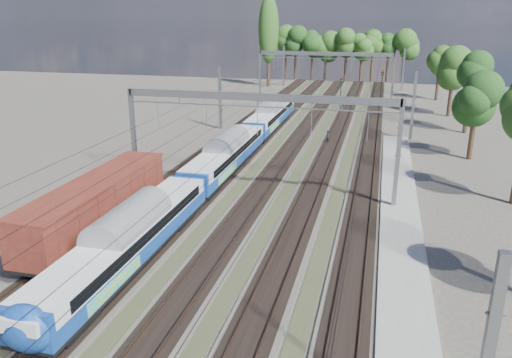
% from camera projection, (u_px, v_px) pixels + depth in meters
% --- Properties ---
extents(track_bed, '(21.00, 130.00, 0.34)m').
position_uv_depth(track_bed, '(289.00, 152.00, 57.42)').
color(track_bed, '#47423A').
rests_on(track_bed, ground).
extents(platform, '(3.00, 70.00, 0.30)m').
position_uv_depth(platform, '(403.00, 263.00, 31.61)').
color(platform, gray).
rests_on(platform, ground).
extents(catenary, '(25.65, 130.00, 9.00)m').
position_uv_depth(catenary, '(304.00, 88.00, 62.42)').
color(catenary, gray).
rests_on(catenary, ground).
extents(tree_belt, '(39.55, 99.94, 12.10)m').
position_uv_depth(tree_belt, '(366.00, 51.00, 99.01)').
color(tree_belt, black).
rests_on(tree_belt, ground).
extents(poplar, '(4.40, 4.40, 19.04)m').
position_uv_depth(poplar, '(269.00, 30.00, 105.83)').
color(poplar, black).
rests_on(poplar, ground).
extents(emu_train, '(2.86, 60.43, 4.18)m').
position_uv_depth(emu_train, '(226.00, 151.00, 48.73)').
color(emu_train, black).
rests_on(emu_train, ground).
extents(freight_boxcar, '(3.23, 15.60, 4.02)m').
position_uv_depth(freight_boxcar, '(97.00, 204.00, 35.14)').
color(freight_boxcar, black).
rests_on(freight_boxcar, ground).
extents(worker, '(0.52, 0.68, 1.69)m').
position_uv_depth(worker, '(328.00, 137.00, 60.98)').
color(worker, black).
rests_on(worker, ground).
extents(signal_near, '(0.35, 0.32, 5.05)m').
position_uv_depth(signal_near, '(341.00, 89.00, 83.72)').
color(signal_near, black).
rests_on(signal_near, ground).
extents(signal_far, '(0.41, 0.37, 6.35)m').
position_uv_depth(signal_far, '(382.00, 85.00, 82.29)').
color(signal_far, black).
rests_on(signal_far, ground).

